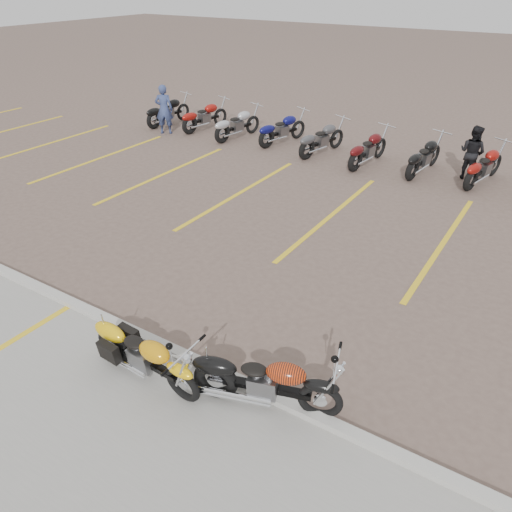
# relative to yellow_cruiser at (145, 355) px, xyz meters

# --- Properties ---
(ground) EXTENTS (100.00, 100.00, 0.00)m
(ground) POSITION_rel_yellow_cruiser_xyz_m (-0.12, 2.60, -0.41)
(ground) COLOR #6E594E
(ground) RESTS_ON ground
(concrete_apron) EXTENTS (60.00, 5.00, 0.01)m
(concrete_apron) POSITION_rel_yellow_cruiser_xyz_m (-0.12, -1.90, -0.41)
(concrete_apron) COLOR #9E9B93
(concrete_apron) RESTS_ON ground
(curb) EXTENTS (60.00, 0.18, 0.12)m
(curb) POSITION_rel_yellow_cruiser_xyz_m (-0.12, 0.60, -0.35)
(curb) COLOR #ADAAA3
(curb) RESTS_ON ground
(parking_stripes) EXTENTS (38.00, 5.50, 0.01)m
(parking_stripes) POSITION_rel_yellow_cruiser_xyz_m (-0.12, 6.60, -0.41)
(parking_stripes) COLOR gold
(parking_stripes) RESTS_ON ground
(yellow_cruiser) EXTENTS (2.02, 0.32, 0.83)m
(yellow_cruiser) POSITION_rel_yellow_cruiser_xyz_m (0.00, 0.00, 0.00)
(yellow_cruiser) COLOR black
(yellow_cruiser) RESTS_ON ground
(flame_cruiser) EXTENTS (2.02, 0.75, 0.86)m
(flame_cruiser) POSITION_rel_yellow_cruiser_xyz_m (1.73, 0.45, 0.01)
(flame_cruiser) COLOR black
(flame_cruiser) RESTS_ON ground
(person_a) EXTENTS (0.76, 0.67, 1.74)m
(person_a) POSITION_rel_yellow_cruiser_xyz_m (-8.32, 9.80, 0.46)
(person_a) COLOR navy
(person_a) RESTS_ON ground
(person_b) EXTENTS (0.90, 0.80, 1.54)m
(person_b) POSITION_rel_yellow_cruiser_xyz_m (2.10, 11.02, 0.36)
(person_b) COLOR black
(person_b) RESTS_ON ground
(bollard) EXTENTS (0.18, 0.18, 1.00)m
(bollard) POSITION_rel_yellow_cruiser_xyz_m (-9.03, 10.76, 0.09)
(bollard) COLOR silver
(bollard) RESTS_ON ground
(bg_bike_row) EXTENTS (15.81, 2.08, 1.10)m
(bg_bike_row) POSITION_rel_yellow_cruiser_xyz_m (-1.62, 10.75, 0.14)
(bg_bike_row) COLOR black
(bg_bike_row) RESTS_ON ground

